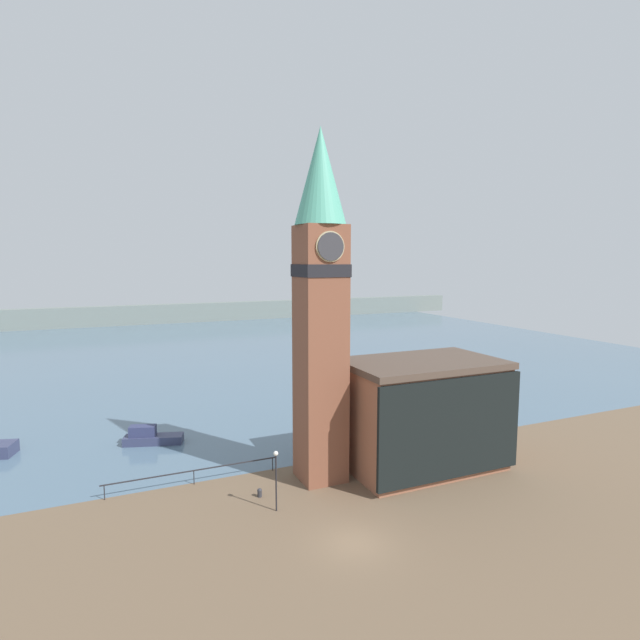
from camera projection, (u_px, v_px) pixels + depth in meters
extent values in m
plane|color=brown|center=(354.00, 543.00, 29.05)|extent=(160.00, 160.00, 0.00)
cube|color=slate|center=(180.00, 348.00, 94.48)|extent=(160.00, 120.00, 0.00)
cube|color=slate|center=(158.00, 314.00, 130.61)|extent=(180.00, 3.00, 5.00)
cube|color=#232328|center=(194.00, 471.00, 36.62)|extent=(12.73, 0.08, 0.08)
cylinder|color=#232328|center=(104.00, 493.00, 34.28)|extent=(0.07, 0.07, 1.05)
cylinder|color=#232328|center=(194.00, 477.00, 36.68)|extent=(0.07, 0.07, 1.05)
cylinder|color=#232328|center=(273.00, 464.00, 39.08)|extent=(0.07, 0.07, 1.05)
cube|color=brown|center=(320.00, 355.00, 36.71)|extent=(3.24, 3.24, 18.92)
cube|color=black|center=(320.00, 271.00, 35.97)|extent=(3.36, 3.36, 0.90)
cylinder|color=tan|center=(330.00, 247.00, 34.24)|extent=(2.13, 0.12, 2.13)
cylinder|color=#333338|center=(331.00, 247.00, 34.17)|extent=(1.94, 0.12, 1.94)
cylinder|color=tan|center=(341.00, 247.00, 36.44)|extent=(0.12, 2.13, 2.13)
cylinder|color=#333338|center=(343.00, 247.00, 36.47)|extent=(0.12, 1.94, 1.94)
cone|color=#51A88E|center=(320.00, 176.00, 35.18)|extent=(3.73, 3.73, 6.85)
cube|color=#935B42|center=(421.00, 416.00, 39.73)|extent=(11.88, 7.34, 8.11)
cube|color=#4C3D33|center=(423.00, 363.00, 39.22)|extent=(12.28, 7.74, 0.50)
cube|color=black|center=(452.00, 429.00, 36.24)|extent=(12.38, 0.30, 7.46)
cube|color=#333856|center=(154.00, 439.00, 44.87)|extent=(5.35, 2.97, 0.76)
cube|color=navy|center=(143.00, 431.00, 44.67)|extent=(2.47, 1.69, 0.93)
cylinder|color=#2D2D33|center=(260.00, 494.00, 34.76)|extent=(0.32, 0.32, 0.45)
sphere|color=#2D2D33|center=(260.00, 491.00, 34.73)|extent=(0.33, 0.33, 0.33)
cylinder|color=black|center=(276.00, 483.00, 32.61)|extent=(0.10, 0.10, 3.84)
sphere|color=silver|center=(276.00, 453.00, 32.37)|extent=(0.32, 0.32, 0.32)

